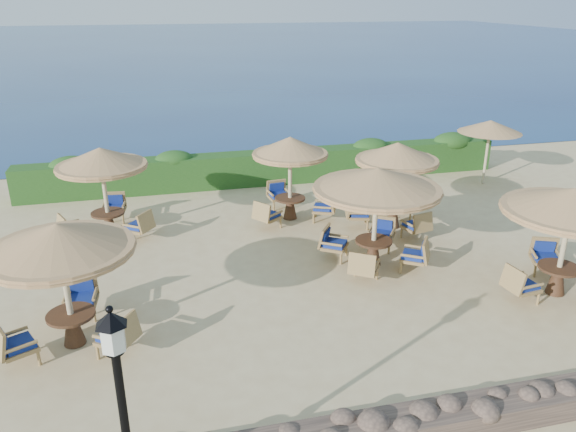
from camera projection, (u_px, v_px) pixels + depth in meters
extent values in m
plane|color=#CFB983|center=(327.00, 266.00, 14.78)|extent=(120.00, 120.00, 0.00)
plane|color=navy|center=(176.00, 45.00, 77.99)|extent=(160.00, 160.00, 0.00)
cube|color=#193F14|center=(270.00, 167.00, 21.06)|extent=(18.00, 0.90, 1.20)
cube|color=brown|center=(441.00, 421.00, 9.10)|extent=(15.00, 0.65, 0.44)
cylinder|color=silver|center=(113.00, 336.00, 6.48)|extent=(0.30, 0.30, 0.36)
cone|color=black|center=(110.00, 318.00, 6.39)|extent=(0.40, 0.40, 0.18)
cylinder|color=#C4B48A|center=(486.00, 155.00, 20.79)|extent=(0.10, 0.10, 2.20)
cone|color=olive|center=(490.00, 126.00, 20.39)|extent=(2.30, 2.30, 0.45)
cylinder|color=#C4B48A|center=(67.00, 292.00, 11.05)|extent=(0.12, 0.12, 2.40)
cone|color=olive|center=(58.00, 237.00, 10.61)|extent=(2.86, 2.86, 0.55)
cylinder|color=olive|center=(60.00, 251.00, 10.71)|extent=(2.81, 2.81, 0.14)
cylinder|color=#452A18|center=(71.00, 315.00, 11.24)|extent=(0.96, 0.96, 0.06)
cone|color=#452A18|center=(73.00, 330.00, 11.37)|extent=(0.44, 0.44, 0.64)
cylinder|color=#C4B48A|center=(375.00, 223.00, 14.40)|extent=(0.12, 0.12, 2.40)
cone|color=olive|center=(378.00, 179.00, 13.96)|extent=(3.27, 3.27, 0.55)
cylinder|color=olive|center=(377.00, 189.00, 14.07)|extent=(3.21, 3.21, 0.14)
cylinder|color=#452A18|center=(374.00, 241.00, 14.59)|extent=(0.96, 0.96, 0.06)
cone|color=#452A18|center=(373.00, 253.00, 14.72)|extent=(0.44, 0.44, 0.64)
cylinder|color=#C4B48A|center=(563.00, 248.00, 12.97)|extent=(0.12, 0.12, 2.40)
cone|color=olive|center=(573.00, 200.00, 12.54)|extent=(3.10, 3.10, 0.55)
cylinder|color=olive|center=(571.00, 211.00, 12.64)|extent=(3.04, 3.04, 0.14)
cylinder|color=#452A18|center=(559.00, 268.00, 13.17)|extent=(0.96, 0.96, 0.06)
cone|color=#452A18|center=(557.00, 281.00, 13.30)|extent=(0.44, 0.44, 0.64)
cylinder|color=#C4B48A|center=(106.00, 196.00, 16.26)|extent=(0.12, 0.12, 2.40)
cone|color=olive|center=(101.00, 157.00, 15.83)|extent=(2.58, 2.58, 0.55)
cylinder|color=olive|center=(102.00, 167.00, 15.93)|extent=(2.53, 2.53, 0.14)
cylinder|color=#452A18|center=(108.00, 213.00, 16.45)|extent=(0.96, 0.96, 0.06)
cone|color=#452A18|center=(109.00, 224.00, 16.58)|extent=(0.44, 0.44, 0.64)
cylinder|color=#C4B48A|center=(290.00, 183.00, 17.45)|extent=(0.12, 0.12, 2.40)
cone|color=olive|center=(290.00, 146.00, 17.01)|extent=(2.34, 2.34, 0.55)
cylinder|color=olive|center=(290.00, 155.00, 17.11)|extent=(2.30, 2.30, 0.14)
cylinder|color=#452A18|center=(290.00, 198.00, 17.64)|extent=(0.96, 0.96, 0.06)
cone|color=#452A18|center=(290.00, 209.00, 17.77)|extent=(0.44, 0.44, 0.64)
cylinder|color=#C4B48A|center=(395.00, 190.00, 16.80)|extent=(0.12, 0.12, 2.40)
cone|color=olive|center=(398.00, 152.00, 16.36)|extent=(2.47, 2.47, 0.55)
cylinder|color=olive|center=(397.00, 161.00, 16.47)|extent=(2.42, 2.42, 0.14)
cylinder|color=#452A18|center=(394.00, 206.00, 16.99)|extent=(0.96, 0.96, 0.06)
cone|color=#452A18|center=(393.00, 217.00, 17.12)|extent=(0.44, 0.44, 0.64)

